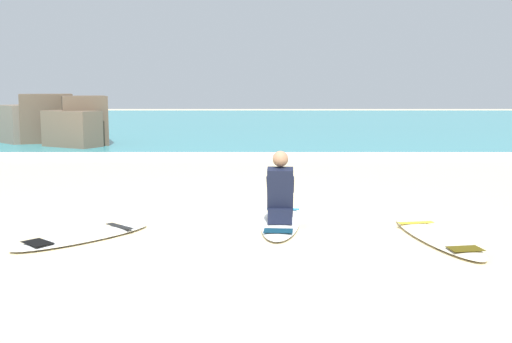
# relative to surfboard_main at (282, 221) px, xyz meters

# --- Properties ---
(ground_plane) EXTENTS (80.00, 80.00, 0.00)m
(ground_plane) POSITION_rel_surfboard_main_xyz_m (-0.71, 0.10, -0.04)
(ground_plane) COLOR beige
(sea) EXTENTS (80.00, 28.00, 0.10)m
(sea) POSITION_rel_surfboard_main_xyz_m (-0.71, 21.27, 0.01)
(sea) COLOR teal
(sea) RESTS_ON ground
(breaking_foam) EXTENTS (80.00, 0.90, 0.11)m
(breaking_foam) POSITION_rel_surfboard_main_xyz_m (-0.71, 7.57, 0.02)
(breaking_foam) COLOR white
(breaking_foam) RESTS_ON ground
(surfboard_main) EXTENTS (0.72, 2.32, 0.08)m
(surfboard_main) POSITION_rel_surfboard_main_xyz_m (0.00, 0.00, 0.00)
(surfboard_main) COLOR white
(surfboard_main) RESTS_ON ground
(surfer_seated) EXTENTS (0.39, 0.72, 0.95)m
(surfer_seated) POSITION_rel_surfboard_main_xyz_m (-0.02, -0.15, 0.40)
(surfer_seated) COLOR black
(surfer_seated) RESTS_ON surfboard_main
(surfboard_spare_near) EXTENTS (1.66, 1.74, 0.08)m
(surfboard_spare_near) POSITION_rel_surfboard_main_xyz_m (-2.47, -0.87, 0.00)
(surfboard_spare_near) COLOR white
(surfboard_spare_near) RESTS_ON ground
(surfboard_spare_far) EXTENTS (0.87, 2.27, 0.08)m
(surfboard_spare_far) POSITION_rel_surfboard_main_xyz_m (1.88, -0.88, 0.00)
(surfboard_spare_far) COLOR #EFE5C6
(surfboard_spare_far) RESTS_ON ground
(rock_outcrop_distant) EXTENTS (3.79, 3.23, 1.60)m
(rock_outcrop_distant) POSITION_rel_surfboard_main_xyz_m (-6.37, 10.64, 0.64)
(rock_outcrop_distant) COLOR brown
(rock_outcrop_distant) RESTS_ON ground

